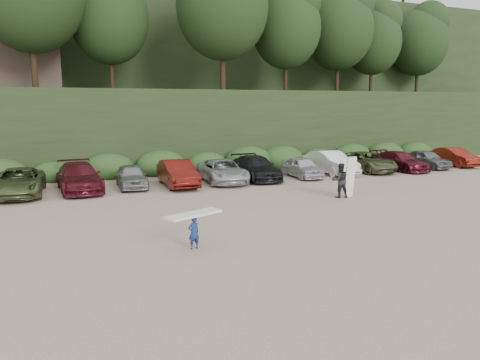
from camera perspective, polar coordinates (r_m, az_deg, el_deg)
name	(u,v)px	position (r m, az deg, el deg)	size (l,w,h in m)	color
ground	(283,218)	(20.74, 5.29, -4.65)	(120.00, 120.00, 0.00)	tan
hillside_backdrop	(129,46)	(54.82, -13.35, 15.62)	(90.00, 41.50, 28.00)	black
parked_cars	(227,170)	(30.12, -1.59, 1.23)	(39.63, 5.93, 1.63)	#B0AFB4
child_surfer	(194,225)	(16.25, -5.68, -5.44)	(2.20, 1.33, 1.28)	navy
adult_surfer	(341,180)	(25.53, 12.20, -0.01)	(1.39, 0.86, 2.19)	black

